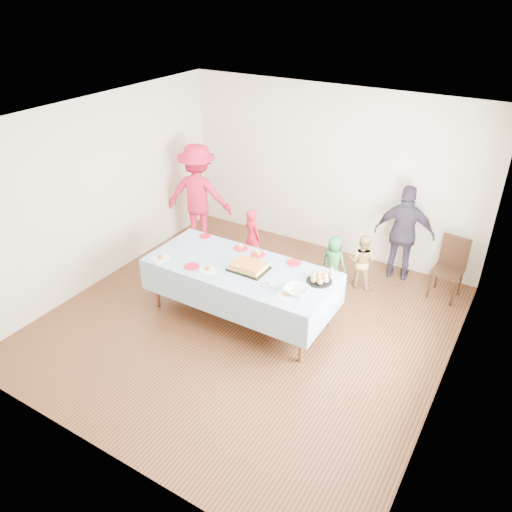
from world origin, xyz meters
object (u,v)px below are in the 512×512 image
Objects in this scene: birthday_cake at (249,267)px; dining_chair at (450,264)px; party_table at (240,270)px; adult_left at (198,195)px.

dining_chair reaches higher than birthday_cake.
birthday_cake is 0.54× the size of dining_chair.
party_table is 0.16m from birthday_cake.
party_table is 5.15× the size of birthday_cake.
party_table is at bearing -133.29° from dining_chair.
party_table is at bearing 123.01° from adult_left.
party_table is 3.02m from dining_chair.
dining_chair is (2.27, 1.99, -0.22)m from party_table.
party_table is 2.34m from adult_left.
adult_left reaches higher than dining_chair.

